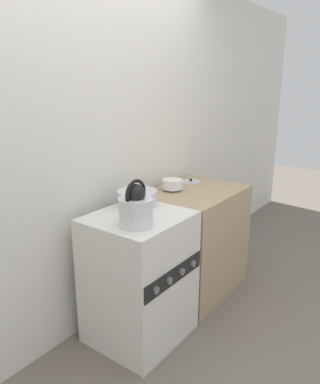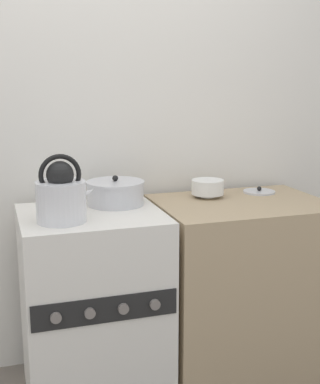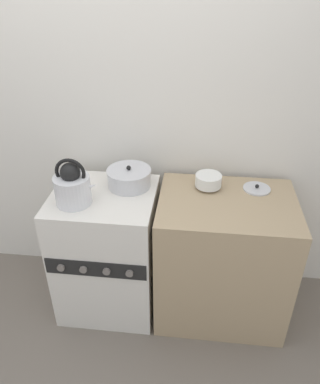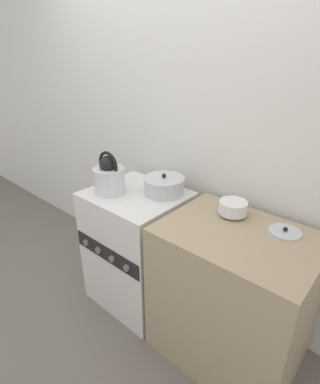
{
  "view_description": "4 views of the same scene",
  "coord_description": "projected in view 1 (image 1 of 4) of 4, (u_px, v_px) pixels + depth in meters",
  "views": [
    {
      "loc": [
        -1.72,
        -1.16,
        1.69
      ],
      "look_at": [
        0.27,
        0.31,
        0.97
      ],
      "focal_mm": 35.0,
      "sensor_mm": 36.0,
      "label": 1
    },
    {
      "loc": [
        -0.41,
        -1.97,
        1.47
      ],
      "look_at": [
        0.31,
        0.24,
        0.96
      ],
      "focal_mm": 50.0,
      "sensor_mm": 36.0,
      "label": 2
    },
    {
      "loc": [
        0.55,
        -1.55,
        2.06
      ],
      "look_at": [
        0.35,
        0.26,
        0.93
      ],
      "focal_mm": 35.0,
      "sensor_mm": 36.0,
      "label": 3
    },
    {
      "loc": [
        1.31,
        -0.97,
        1.72
      ],
      "look_at": [
        0.25,
        0.24,
        0.98
      ],
      "focal_mm": 28.0,
      "sensor_mm": 36.0,
      "label": 4
    }
  ],
  "objects": [
    {
      "name": "wall_back",
      "position": [
        92.0,
        151.0,
        2.5
      ],
      "size": [
        7.0,
        0.06,
        2.5
      ],
      "color": "silver",
      "rests_on": "ground_plane"
    },
    {
      "name": "stove",
      "position": [
        139.0,
        277.0,
        2.5
      ],
      "size": [
        0.62,
        0.58,
        0.88
      ],
      "color": "silver",
      "rests_on": "ground_plane"
    },
    {
      "name": "enamel_bowl",
      "position": [
        173.0,
        184.0,
        2.94
      ],
      "size": [
        0.16,
        0.16,
        0.09
      ],
      "color": "white",
      "rests_on": "counter"
    },
    {
      "name": "cooking_pot",
      "position": [
        137.0,
        198.0,
        2.54
      ],
      "size": [
        0.27,
        0.27,
        0.14
      ],
      "color": "silver",
      "rests_on": "stove"
    },
    {
      "name": "loose_pot_lid",
      "position": [
        191.0,
        182.0,
        3.19
      ],
      "size": [
        0.17,
        0.17,
        0.03
      ],
      "color": "silver",
      "rests_on": "counter"
    },
    {
      "name": "kettle",
      "position": [
        136.0,
        208.0,
        2.18
      ],
      "size": [
        0.25,
        0.2,
        0.28
      ],
      "color": "silver",
      "rests_on": "stove"
    },
    {
      "name": "counter",
      "position": [
        194.0,
        240.0,
        3.09
      ],
      "size": [
        0.82,
        0.61,
        0.87
      ],
      "color": "tan",
      "rests_on": "ground_plane"
    },
    {
      "name": "ground_plane",
      "position": [
        173.0,
        349.0,
        2.46
      ],
      "size": [
        12.0,
        12.0,
        0.0
      ],
      "primitive_type": "plane",
      "color": "#70665B"
    }
  ]
}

